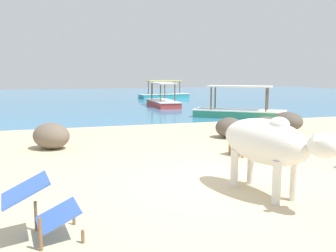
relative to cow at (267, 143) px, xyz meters
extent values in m
cube|color=#CCB78E|center=(-0.39, 0.78, -0.78)|extent=(18.00, 14.00, 0.04)
cube|color=teal|center=(-0.39, 22.78, -0.80)|extent=(60.00, 36.00, 0.03)
cylinder|color=silver|center=(0.24, -0.35, -0.47)|extent=(0.12, 0.12, 0.60)
cylinder|color=silver|center=(-0.09, -0.41, -0.47)|extent=(0.12, 0.12, 0.60)
cylinder|color=silver|center=(0.07, 0.53, -0.47)|extent=(0.12, 0.12, 0.60)
cylinder|color=silver|center=(-0.26, 0.46, -0.47)|extent=(0.12, 0.12, 0.60)
ellipsoid|color=silver|center=(-0.01, 0.06, 0.01)|extent=(0.90, 1.71, 0.65)
ellipsoid|color=silver|center=(0.18, -0.93, 0.12)|extent=(0.34, 0.47, 0.30)
cone|color=silver|center=(0.33, -0.91, 0.25)|extent=(0.13, 0.13, 0.11)
cone|color=silver|center=(0.03, -0.96, 0.25)|extent=(0.13, 0.13, 0.11)
ellipsoid|color=silver|center=(0.04, -0.22, 0.29)|extent=(0.31, 0.35, 0.22)
cube|color=brown|center=(1.11, 2.50, -0.40)|extent=(0.87, 0.69, 0.04)
cylinder|color=brown|center=(1.36, 2.80, -0.59)|extent=(0.05, 0.05, 0.35)
cylinder|color=brown|center=(1.49, 2.46, -0.59)|extent=(0.05, 0.05, 0.35)
cylinder|color=brown|center=(0.73, 2.55, -0.59)|extent=(0.05, 0.05, 0.35)
cylinder|color=brown|center=(0.86, 2.21, -0.59)|extent=(0.05, 0.05, 0.35)
cylinder|color=#A3C6D1|center=(1.05, 2.57, -0.27)|extent=(0.07, 0.07, 0.22)
cylinder|color=#A3C6D1|center=(1.05, 2.57, -0.13)|extent=(0.03, 0.03, 0.06)
cylinder|color=black|center=(1.05, 2.57, -0.10)|extent=(0.03, 0.03, 0.02)
cylinder|color=brown|center=(-2.72, -0.29, -0.69)|extent=(0.04, 0.04, 0.14)
cylinder|color=brown|center=(-2.66, -0.80, -0.69)|extent=(0.04, 0.04, 0.14)
cylinder|color=brown|center=(-3.13, -0.33, -0.59)|extent=(0.04, 0.04, 0.34)
cylinder|color=brown|center=(-3.07, -0.85, -0.59)|extent=(0.04, 0.04, 0.34)
cube|color=#3D66C6|center=(-2.89, -0.57, -0.52)|extent=(0.49, 0.56, 0.21)
cube|color=#3D66C6|center=(-3.21, -0.60, -0.20)|extent=(0.52, 0.57, 0.23)
ellipsoid|color=brown|center=(2.89, 4.57, -0.50)|extent=(1.26, 1.34, 0.54)
ellipsoid|color=brown|center=(1.73, 4.54, -0.49)|extent=(1.06, 1.06, 0.56)
ellipsoid|color=brown|center=(4.03, 5.12, -0.47)|extent=(1.03, 1.16, 0.58)
ellipsoid|color=#6B5B4C|center=(-2.92, 4.42, -0.46)|extent=(1.17, 1.19, 0.61)
cube|color=#C63833|center=(2.99, 14.95, -0.65)|extent=(1.30, 3.66, 0.28)
cube|color=white|center=(2.99, 14.95, -0.49)|extent=(1.36, 3.73, 0.04)
cylinder|color=brown|center=(2.67, 16.05, -0.03)|extent=(0.06, 0.06, 0.95)
cylinder|color=brown|center=(3.44, 16.01, -0.03)|extent=(0.06, 0.06, 0.95)
cylinder|color=brown|center=(2.55, 13.89, -0.03)|extent=(0.06, 0.06, 0.95)
cylinder|color=brown|center=(3.32, 13.85, -0.03)|extent=(0.06, 0.06, 0.95)
cube|color=silver|center=(2.99, 14.95, 0.47)|extent=(1.07, 2.57, 0.06)
cube|color=teal|center=(5.05, 21.39, -0.65)|extent=(3.72, 1.58, 0.28)
cube|color=white|center=(5.05, 21.39, -0.49)|extent=(3.80, 1.65, 0.04)
cylinder|color=brown|center=(6.07, 21.92, -0.03)|extent=(0.06, 0.06, 0.95)
cylinder|color=brown|center=(6.17, 21.16, -0.03)|extent=(0.06, 0.06, 0.95)
cylinder|color=brown|center=(3.93, 21.62, -0.03)|extent=(0.06, 0.06, 0.95)
cylinder|color=brown|center=(4.03, 20.86, -0.03)|extent=(0.06, 0.06, 0.95)
cube|color=#EFD14C|center=(5.05, 21.39, 0.47)|extent=(2.62, 1.27, 0.06)
cube|color=#338E66|center=(4.38, 8.88, -0.65)|extent=(3.53, 3.05, 0.28)
cube|color=white|center=(4.38, 8.88, -0.49)|extent=(3.62, 3.14, 0.04)
cylinder|color=brown|center=(3.29, 9.22, -0.03)|extent=(0.06, 0.06, 0.95)
cylinder|color=brown|center=(3.76, 9.84, -0.03)|extent=(0.06, 0.06, 0.95)
cylinder|color=brown|center=(5.01, 7.92, -0.03)|extent=(0.06, 0.06, 0.95)
cylinder|color=brown|center=(5.48, 8.53, -0.03)|extent=(0.06, 0.06, 0.95)
cube|color=silver|center=(4.38, 8.88, 0.47)|extent=(2.57, 2.27, 0.06)
camera|label=1|loc=(-2.93, -4.55, 0.97)|focal=39.81mm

